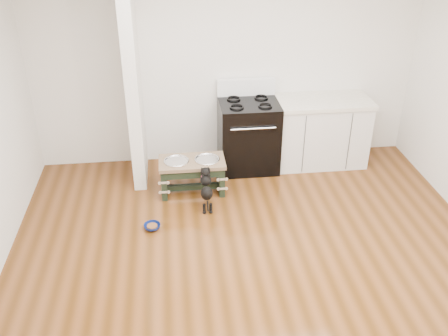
% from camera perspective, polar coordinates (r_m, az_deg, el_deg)
% --- Properties ---
extents(ground, '(5.00, 5.00, 0.00)m').
position_cam_1_polar(ground, '(5.01, 3.74, -12.00)').
color(ground, '#4B290D').
rests_on(ground, ground).
extents(room_shell, '(5.00, 5.00, 5.00)m').
position_cam_1_polar(room_shell, '(4.12, 4.47, 5.12)').
color(room_shell, silver).
rests_on(room_shell, ground).
extents(partition_wall, '(0.15, 0.80, 2.70)m').
position_cam_1_polar(partition_wall, '(6.12, -10.42, 10.30)').
color(partition_wall, silver).
rests_on(partition_wall, ground).
extents(oven_range, '(0.76, 0.69, 1.14)m').
position_cam_1_polar(oven_range, '(6.57, 2.80, 3.88)').
color(oven_range, black).
rests_on(oven_range, ground).
extents(cabinet_run, '(1.24, 0.64, 0.91)m').
position_cam_1_polar(cabinet_run, '(6.81, 10.95, 4.10)').
color(cabinet_run, silver).
rests_on(cabinet_run, ground).
extents(dog_feeder, '(0.80, 0.43, 0.45)m').
position_cam_1_polar(dog_feeder, '(6.07, -3.66, -0.20)').
color(dog_feeder, black).
rests_on(dog_feeder, ground).
extents(puppy, '(0.14, 0.41, 0.49)m').
position_cam_1_polar(puppy, '(5.79, -2.03, -2.30)').
color(puppy, black).
rests_on(puppy, ground).
extents(floor_bowl, '(0.24, 0.24, 0.06)m').
position_cam_1_polar(floor_bowl, '(5.62, -8.21, -6.65)').
color(floor_bowl, navy).
rests_on(floor_bowl, ground).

